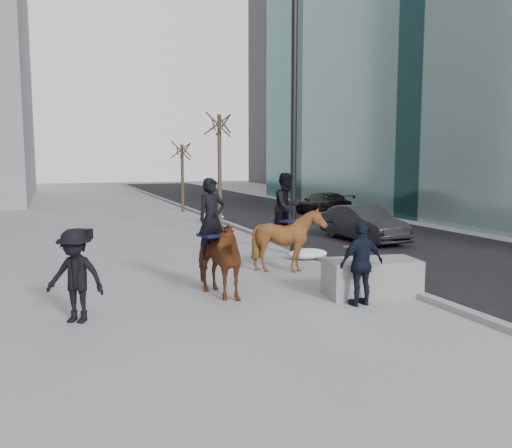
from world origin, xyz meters
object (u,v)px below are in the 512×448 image
object	(u,v)px
planter	(372,278)
car_near	(364,224)
mounted_right	(288,232)
mounted_left	(214,253)

from	to	relation	value
planter	car_near	xyz separation A→B (m)	(4.06, 6.94, 0.25)
planter	mounted_right	distance (m)	3.17
planter	car_near	bearing A→B (deg)	59.67
car_near	mounted_left	bearing A→B (deg)	-145.59
car_near	mounted_right	size ratio (longest dim) A/B	1.50
mounted_right	planter	bearing A→B (deg)	-77.11
mounted_left	mounted_right	xyz separation A→B (m)	(2.62, 1.85, 0.09)
planter	car_near	size ratio (longest dim) A/B	0.51
planter	mounted_left	bearing A→B (deg)	160.55
car_near	mounted_right	bearing A→B (deg)	-144.14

